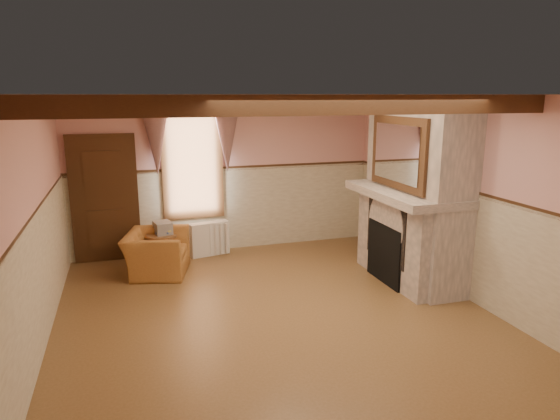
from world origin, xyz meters
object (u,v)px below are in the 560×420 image
object	(u,v)px
armchair	(157,253)
mantel_clock	(390,178)
oil_lamp	(393,176)
radiator	(209,239)
side_table	(163,250)
bowl	(401,185)

from	to	relation	value
armchair	mantel_clock	xyz separation A→B (m)	(3.59, -0.91, 1.18)
mantel_clock	oil_lamp	size ratio (longest dim) A/B	0.86
armchair	radiator	distance (m)	1.18
side_table	bowl	distance (m)	4.00
side_table	mantel_clock	xyz separation A→B (m)	(3.48, -1.24, 1.25)
radiator	armchair	bearing A→B (deg)	-156.74
side_table	bowl	size ratio (longest dim) A/B	1.66
radiator	bowl	size ratio (longest dim) A/B	2.11
side_table	oil_lamp	size ratio (longest dim) A/B	1.96
side_table	mantel_clock	world-z (taller)	mantel_clock
armchair	bowl	bearing A→B (deg)	-94.17
bowl	oil_lamp	bearing A→B (deg)	90.00
radiator	mantel_clock	world-z (taller)	mantel_clock
bowl	oil_lamp	world-z (taller)	oil_lamp
armchair	mantel_clock	size ratio (longest dim) A/B	4.34
bowl	oil_lamp	xyz separation A→B (m)	(0.00, 0.23, 0.10)
oil_lamp	bowl	bearing A→B (deg)	-90.00
side_table	oil_lamp	world-z (taller)	oil_lamp
radiator	mantel_clock	bearing A→B (deg)	-43.23
oil_lamp	mantel_clock	bearing A→B (deg)	90.00
armchair	oil_lamp	bearing A→B (deg)	-90.83
bowl	mantel_clock	bearing A→B (deg)	90.00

